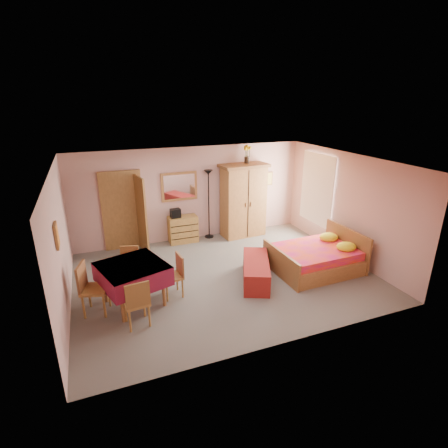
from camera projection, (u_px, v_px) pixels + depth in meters
name	position (u px, v px, depth m)	size (l,w,h in m)	color
floor	(225.00, 276.00, 7.96)	(6.50, 6.50, 0.00)	slate
ceiling	(225.00, 162.00, 7.07)	(6.50, 6.50, 0.00)	brown
wall_back	(192.00, 194.00, 9.70)	(6.50, 0.10, 2.60)	tan
wall_front	(284.00, 274.00, 5.33)	(6.50, 0.10, 2.60)	tan
wall_left	(60.00, 244.00, 6.41)	(0.10, 5.00, 2.60)	tan
wall_right	(347.00, 206.00, 8.62)	(0.10, 5.00, 2.60)	tan
doorway	(123.00, 211.00, 9.12)	(1.06, 0.12, 2.15)	#9E6B35
window	(317.00, 189.00, 9.61)	(0.08, 1.40, 1.95)	white
picture_left	(57.00, 235.00, 5.75)	(0.04, 0.32, 0.42)	orange
picture_back	(268.00, 179.00, 10.39)	(0.30, 0.04, 0.40)	#D8BF59
chest_of_drawers	(183.00, 229.00, 9.71)	(0.79, 0.40, 0.75)	#A87B38
wall_mirror	(179.00, 186.00, 9.49)	(1.00, 0.05, 0.79)	white
stereo	(175.00, 213.00, 9.46)	(0.26, 0.19, 0.25)	black
floor_lamp	(209.00, 205.00, 9.83)	(0.25, 0.25, 1.97)	black
wardrobe	(243.00, 201.00, 9.98)	(1.34, 0.69, 2.10)	#A56D37
sunflower_vase	(247.00, 154.00, 9.65)	(0.20, 0.20, 0.51)	yellow
bed	(315.00, 252.00, 8.13)	(1.94, 1.52, 0.90)	#D01470
bench	(256.00, 271.00, 7.69)	(0.54, 1.46, 0.49)	maroon
dining_table	(134.00, 285.00, 6.77)	(1.16, 1.16, 0.85)	maroon
chair_south	(136.00, 302.00, 6.14)	(0.42, 0.42, 0.92)	#A97739
chair_north	(129.00, 268.00, 7.43)	(0.39, 0.39, 0.86)	olive
chair_west	(95.00, 289.00, 6.47)	(0.46, 0.46, 1.01)	#AD7A3A
chair_east	(172.00, 276.00, 7.04)	(0.40, 0.40, 0.89)	#A77638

